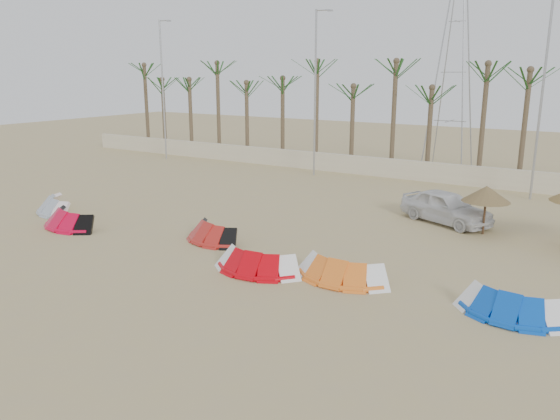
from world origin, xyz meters
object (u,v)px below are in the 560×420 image
Objects in this scene: kite_red_left at (74,217)px; kite_red_mid at (215,231)px; kite_grey at (60,204)px; kite_blue at (513,302)px; kite_red_right at (261,259)px; car at (446,207)px; kite_orange at (345,267)px; parasol_left at (486,194)px.

kite_red_left is 1.10× the size of kite_red_mid.
kite_blue is at bearing -1.93° from kite_grey.
kite_grey and kite_blue have the same top height.
kite_grey is 1.01× the size of kite_red_left.
kite_red_left and kite_red_right have the same top height.
kite_orange is at bearing -162.01° from car.
car is at bearing 69.08° from kite_red_right.
kite_grey and kite_orange have the same top height.
kite_red_left is 1.63× the size of parasol_left.
kite_red_mid is at bearing 174.65° from kite_blue.
car is at bearing 34.06° from kite_red_left.
kite_red_right is at bearing -163.47° from kite_orange.
kite_red_mid is 11.07m from car.
kite_red_mid is 1.01× the size of kite_blue.
kite_blue is at bearing -5.35° from kite_red_mid.
car is at bearing 25.72° from kite_grey.
kite_red_left is at bearing -151.89° from parasol_left.
kite_grey is 1.08× the size of kite_orange.
kite_red_left and kite_red_mid have the same top height.
parasol_left is (-2.61, 8.18, 1.43)m from kite_blue.
kite_orange is 0.74× the size of car.
kite_red_left is at bearing -165.56° from kite_red_mid.
kite_orange is at bearing -109.41° from parasol_left.
kite_grey is 9.97m from kite_red_mid.
kite_blue is at bearing -129.84° from car.
kite_blue is (19.15, 0.66, -0.00)m from kite_red_left.
parasol_left is 2.46m from car.
kite_grey and kite_red_left have the same top height.
kite_grey is at bearing 173.25° from kite_red_right.
kite_orange is 9.25m from car.
kite_red_left is 10.73m from kite_red_right.
kite_red_mid is 11.95m from parasol_left.
kite_red_right and kite_blue have the same top height.
kite_red_left is at bearing -177.26° from kite_orange.
kite_orange is at bearing -179.93° from kite_blue.
kite_grey is 0.79× the size of car.
kite_red_left is 19.17m from kite_blue.
kite_red_mid is at bearing 14.44° from kite_red_left.
kite_red_right is at bearing -177.24° from car.
kite_red_left is (2.97, -1.40, 0.00)m from kite_grey.
kite_blue is (8.43, 0.88, -0.00)m from kite_red_right.
kite_grey is 22.13m from kite_blue.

